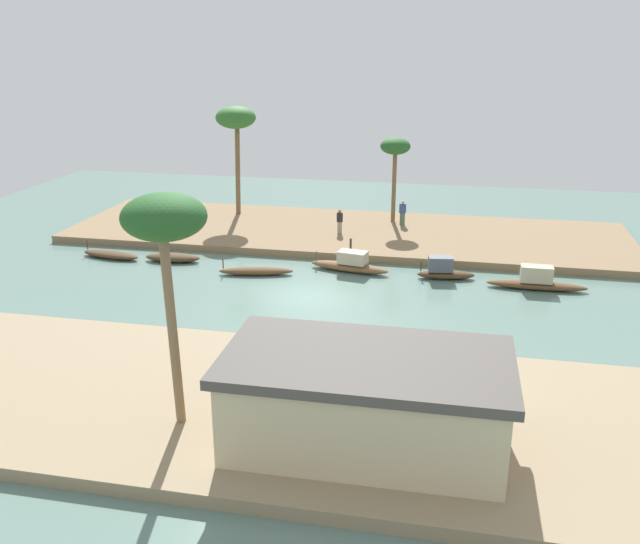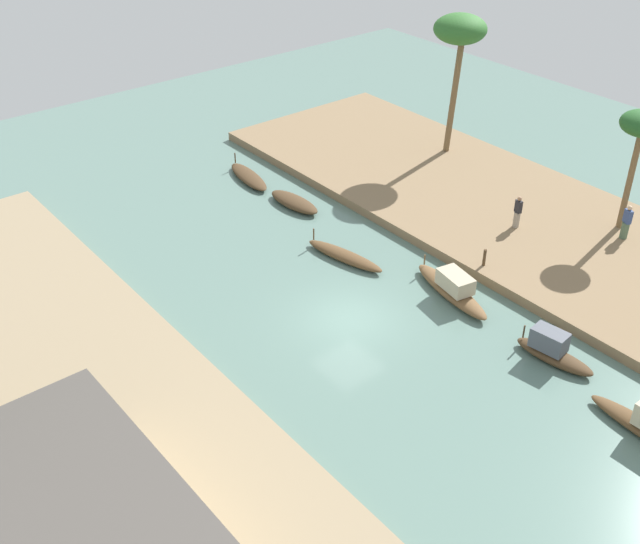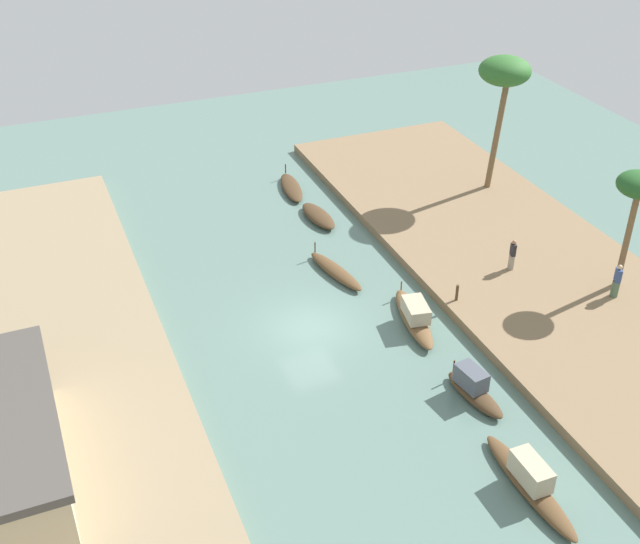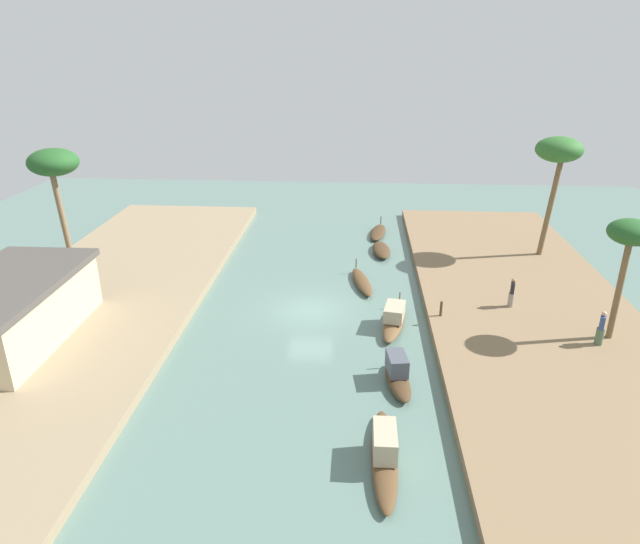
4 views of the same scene
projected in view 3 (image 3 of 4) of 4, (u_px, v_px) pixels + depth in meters
name	position (u px, v px, depth m)	size (l,w,h in m)	color
river_water	(310.00, 328.00, 36.77)	(62.33, 62.33, 0.00)	slate
riverbank_left	(531.00, 271.00, 40.48)	(38.19, 11.36, 0.48)	#846B4C
riverbank_right	(38.00, 388.00, 32.79)	(38.19, 11.36, 0.48)	#937F60
sampan_with_red_awning	(336.00, 271.00, 40.50)	(4.41, 1.72, 1.00)	brown
sampan_midstream	(473.00, 388.00, 32.43)	(3.37, 1.39, 1.30)	#47331E
sampan_downstream_large	(414.00, 316.00, 36.77)	(4.92, 1.89, 1.25)	brown
sampan_upstream_small	(530.00, 481.00, 28.25)	(5.39, 0.94, 1.33)	brown
sampan_foreground	(318.00, 216.00, 45.44)	(3.49, 1.44, 0.50)	#47331E
sampan_near_left_bank	(291.00, 187.00, 48.63)	(4.07, 1.66, 0.99)	#47331E
person_on_near_bank	(616.00, 283.00, 37.71)	(0.49, 0.49, 1.74)	#4C664C
person_by_mooring	(512.00, 256.00, 39.81)	(0.41, 0.39, 1.66)	gray
mooring_post	(457.00, 293.00, 37.62)	(0.14, 0.14, 0.83)	#4C3823
palm_tree_left_near	(639.00, 189.00, 36.19)	(2.12, 2.12, 6.00)	brown
palm_tree_left_far	(504.00, 74.00, 44.53)	(2.94, 2.94, 7.92)	brown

